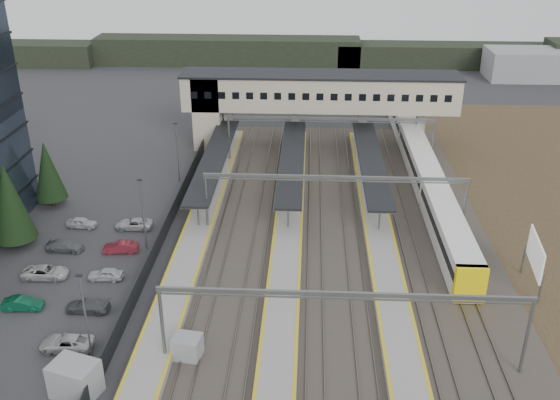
# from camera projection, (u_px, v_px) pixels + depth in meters

# --- Properties ---
(ground) EXTENTS (220.00, 220.00, 0.00)m
(ground) POSITION_uv_depth(u_px,v_px,m) (206.00, 305.00, 57.27)
(ground) COLOR #2B2B2D
(ground) RESTS_ON ground
(car_park) EXTENTS (10.57, 44.52, 1.27)m
(car_park) POSITION_uv_depth(u_px,v_px,m) (32.00, 341.00, 51.54)
(car_park) COLOR silver
(car_park) RESTS_ON ground
(lampposts) EXTENTS (0.50, 53.25, 8.07)m
(lampposts) POSITION_uv_depth(u_px,v_px,m) (119.00, 255.00, 56.89)
(lampposts) COLOR slate
(lampposts) RESTS_ON ground
(fence) EXTENTS (0.08, 90.00, 2.00)m
(fence) POSITION_uv_depth(u_px,v_px,m) (148.00, 265.00, 61.64)
(fence) COLOR #26282B
(fence) RESTS_ON ground
(relay_cabin_near) EXTENTS (3.94, 3.36, 2.80)m
(relay_cabin_near) POSITION_uv_depth(u_px,v_px,m) (75.00, 379.00, 46.29)
(relay_cabin_near) COLOR gray
(relay_cabin_near) RESTS_ON ground
(relay_cabin_far) EXTENTS (2.48, 2.17, 2.04)m
(relay_cabin_far) POSITION_uv_depth(u_px,v_px,m) (187.00, 348.00, 50.17)
(relay_cabin_far) COLOR gray
(relay_cabin_far) RESTS_ON ground
(rail_corridor) EXTENTS (34.00, 90.00, 0.92)m
(rail_corridor) POSITION_uv_depth(u_px,v_px,m) (308.00, 276.00, 61.22)
(rail_corridor) COLOR #3E3931
(rail_corridor) RESTS_ON ground
(canopies) EXTENTS (23.10, 30.00, 3.28)m
(canopies) POSITION_uv_depth(u_px,v_px,m) (292.00, 158.00, 79.60)
(canopies) COLOR black
(canopies) RESTS_ON ground
(footbridge) EXTENTS (40.40, 6.40, 11.20)m
(footbridge) POSITION_uv_depth(u_px,v_px,m) (301.00, 95.00, 91.37)
(footbridge) COLOR #BFB495
(footbridge) RESTS_ON ground
(gantries) EXTENTS (28.40, 62.28, 7.17)m
(gantries) POSITION_uv_depth(u_px,v_px,m) (338.00, 235.00, 56.84)
(gantries) COLOR slate
(gantries) RESTS_ON ground
(train) EXTENTS (2.91, 60.89, 3.67)m
(train) POSITION_uv_depth(u_px,v_px,m) (420.00, 162.00, 83.44)
(train) COLOR white
(train) RESTS_ON ground
(billboard) EXTENTS (0.88, 6.17, 5.30)m
(billboard) POSITION_uv_depth(u_px,v_px,m) (535.00, 255.00, 58.31)
(billboard) COLOR slate
(billboard) RESTS_ON ground
(treeline_far) EXTENTS (170.00, 19.00, 7.00)m
(treeline_far) POSITION_uv_depth(u_px,v_px,m) (378.00, 55.00, 138.11)
(treeline_far) COLOR black
(treeline_far) RESTS_ON ground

